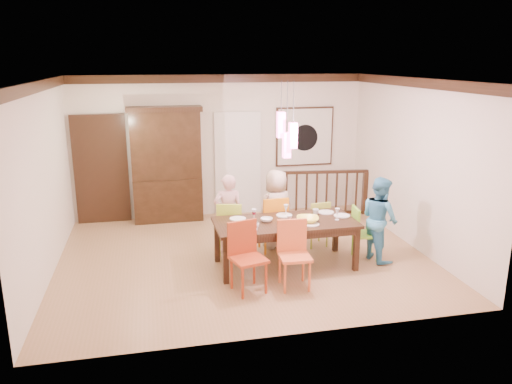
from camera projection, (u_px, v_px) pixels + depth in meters
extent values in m
plane|color=#A47D4F|center=(244.00, 257.00, 8.33)|extent=(6.00, 6.00, 0.00)
plane|color=white|center=(243.00, 79.00, 7.58)|extent=(6.00, 6.00, 0.00)
plane|color=beige|center=(221.00, 146.00, 10.31)|extent=(6.00, 0.00, 6.00)
plane|color=beige|center=(43.00, 182.00, 7.34)|extent=(0.00, 5.00, 5.00)
plane|color=beige|center=(415.00, 164.00, 8.56)|extent=(0.00, 5.00, 5.00)
cube|color=black|center=(101.00, 171.00, 9.88)|extent=(1.04, 0.07, 2.24)
cube|color=silver|center=(238.00, 165.00, 10.45)|extent=(0.97, 0.05, 2.22)
cube|color=black|center=(304.00, 137.00, 10.61)|extent=(1.25, 0.04, 1.25)
cube|color=silver|center=(305.00, 137.00, 10.59)|extent=(1.18, 0.02, 1.18)
cylinder|color=black|center=(305.00, 138.00, 10.58)|extent=(0.56, 0.01, 0.56)
cube|color=#F54997|center=(281.00, 125.00, 7.43)|extent=(0.11, 0.11, 0.38)
cylinder|color=black|center=(281.00, 96.00, 7.32)|extent=(0.01, 0.01, 0.46)
cube|color=#F54997|center=(293.00, 136.00, 7.40)|extent=(0.11, 0.11, 0.38)
cylinder|color=black|center=(294.00, 102.00, 7.28)|extent=(0.01, 0.01, 0.61)
cube|color=#F54997|center=(287.00, 145.00, 7.47)|extent=(0.11, 0.11, 0.38)
cylinder|color=black|center=(287.00, 107.00, 7.33)|extent=(0.01, 0.01, 0.76)
cube|color=black|center=(285.00, 223.00, 7.79)|extent=(2.22, 1.04, 0.05)
cube|color=black|center=(217.00, 241.00, 8.08)|extent=(0.08, 0.08, 0.70)
cube|color=black|center=(336.00, 232.00, 8.50)|extent=(0.08, 0.08, 0.70)
cube|color=black|center=(225.00, 261.00, 7.28)|extent=(0.08, 0.08, 0.70)
cube|color=black|center=(356.00, 250.00, 7.70)|extent=(0.08, 0.08, 0.70)
cube|color=black|center=(278.00, 219.00, 8.23)|extent=(2.01, 0.07, 0.10)
cube|color=black|center=(293.00, 237.00, 7.39)|extent=(2.01, 0.07, 0.10)
cube|color=#ADCD34|center=(230.00, 228.00, 8.40)|extent=(0.49, 0.49, 0.04)
cube|color=#ADCD34|center=(230.00, 214.00, 8.33)|extent=(0.41, 0.13, 0.45)
cylinder|color=#ADCD34|center=(222.00, 245.00, 8.26)|extent=(0.04, 0.04, 0.43)
cylinder|color=#ADCD34|center=(242.00, 243.00, 8.33)|extent=(0.04, 0.04, 0.43)
cylinder|color=#ADCD34|center=(219.00, 238.00, 8.58)|extent=(0.04, 0.04, 0.43)
cylinder|color=#ADCD34|center=(238.00, 237.00, 8.65)|extent=(0.04, 0.04, 0.43)
cube|color=orange|center=(272.00, 224.00, 8.53)|extent=(0.47, 0.47, 0.04)
cube|color=orange|center=(272.00, 209.00, 8.46)|extent=(0.44, 0.07, 0.48)
cylinder|color=orange|center=(264.00, 241.00, 8.38)|extent=(0.04, 0.04, 0.46)
cylinder|color=orange|center=(285.00, 240.00, 8.46)|extent=(0.04, 0.04, 0.46)
cylinder|color=orange|center=(260.00, 234.00, 8.72)|extent=(0.04, 0.04, 0.46)
cylinder|color=orange|center=(279.00, 233.00, 8.79)|extent=(0.04, 0.04, 0.46)
cube|color=#AFC03B|center=(316.00, 224.00, 8.76)|extent=(0.42, 0.42, 0.04)
cube|color=#AFC03B|center=(316.00, 212.00, 8.71)|extent=(0.37, 0.08, 0.41)
cylinder|color=#AFC03B|center=(310.00, 238.00, 8.64)|extent=(0.03, 0.03, 0.39)
cylinder|color=#AFC03B|center=(326.00, 237.00, 8.71)|extent=(0.03, 0.03, 0.39)
cylinder|color=#AFC03B|center=(305.00, 232.00, 8.93)|extent=(0.03, 0.03, 0.39)
cylinder|color=#AFC03B|center=(321.00, 231.00, 8.99)|extent=(0.03, 0.03, 0.39)
cube|color=#A13617|center=(249.00, 259.00, 6.99)|extent=(0.55, 0.55, 0.04)
cube|color=#A13617|center=(248.00, 242.00, 6.92)|extent=(0.44, 0.16, 0.49)
cylinder|color=#A13617|center=(238.00, 282.00, 6.84)|extent=(0.04, 0.04, 0.47)
cylinder|color=#A13617|center=(264.00, 280.00, 6.92)|extent=(0.04, 0.04, 0.47)
cylinder|color=#A13617|center=(234.00, 272.00, 7.19)|extent=(0.04, 0.04, 0.47)
cylinder|color=#A13617|center=(258.00, 269.00, 7.26)|extent=(0.04, 0.04, 0.47)
cube|color=#D45E2F|center=(295.00, 257.00, 7.12)|extent=(0.46, 0.46, 0.04)
cube|color=#D45E2F|center=(295.00, 240.00, 7.05)|extent=(0.44, 0.06, 0.48)
cylinder|color=#D45E2F|center=(286.00, 279.00, 6.98)|extent=(0.04, 0.04, 0.46)
cylinder|color=#D45E2F|center=(310.00, 276.00, 7.05)|extent=(0.04, 0.04, 0.46)
cylinder|color=#D45E2F|center=(279.00, 268.00, 7.31)|extent=(0.04, 0.04, 0.46)
cylinder|color=#D45E2F|center=(302.00, 266.00, 7.38)|extent=(0.04, 0.04, 0.46)
cube|color=#76BD2C|center=(366.00, 234.00, 8.17)|extent=(0.45, 0.45, 0.04)
cube|color=#76BD2C|center=(366.00, 220.00, 8.11)|extent=(0.09, 0.40, 0.43)
cylinder|color=#76BD2C|center=(360.00, 251.00, 8.04)|extent=(0.03, 0.03, 0.42)
cylinder|color=#76BD2C|center=(378.00, 249.00, 8.11)|extent=(0.03, 0.03, 0.42)
cylinder|color=#76BD2C|center=(352.00, 244.00, 8.34)|extent=(0.03, 0.03, 0.42)
cylinder|color=#76BD2C|center=(370.00, 242.00, 8.41)|extent=(0.03, 0.03, 0.42)
cube|color=black|center=(168.00, 199.00, 10.14)|extent=(1.36, 0.44, 0.88)
cube|color=black|center=(166.00, 145.00, 9.86)|extent=(1.36, 0.40, 1.36)
cube|color=black|center=(165.00, 143.00, 10.04)|extent=(1.17, 0.02, 1.17)
cube|color=black|center=(164.00, 109.00, 9.68)|extent=(1.46, 0.44, 0.10)
cube|color=black|center=(278.00, 196.00, 10.27)|extent=(0.13, 0.13, 0.92)
cube|color=black|center=(363.00, 191.00, 10.66)|extent=(0.13, 0.13, 0.92)
cube|color=black|center=(322.00, 172.00, 10.34)|extent=(2.00, 0.33, 0.06)
cube|color=black|center=(321.00, 212.00, 10.57)|extent=(1.88, 0.29, 0.05)
imported|color=beige|center=(228.00, 214.00, 8.40)|extent=(0.51, 0.36, 1.36)
imported|color=#BAA38D|center=(276.00, 209.00, 8.60)|extent=(0.78, 0.62, 1.39)
imported|color=#4294BA|center=(380.00, 219.00, 8.08)|extent=(0.64, 0.76, 1.39)
imported|color=yellow|center=(308.00, 220.00, 7.72)|extent=(0.43, 0.43, 0.08)
imported|color=white|center=(267.00, 220.00, 7.75)|extent=(0.24, 0.24, 0.06)
imported|color=silver|center=(255.00, 225.00, 7.45)|extent=(0.14, 0.14, 0.09)
imported|color=silver|center=(316.00, 212.00, 8.09)|extent=(0.13, 0.13, 0.10)
cylinder|color=white|center=(238.00, 219.00, 7.88)|extent=(0.26, 0.26, 0.01)
cylinder|color=white|center=(284.00, 215.00, 8.05)|extent=(0.26, 0.26, 0.01)
cylinder|color=white|center=(326.00, 212.00, 8.21)|extent=(0.26, 0.26, 0.01)
cylinder|color=white|center=(249.00, 229.00, 7.40)|extent=(0.26, 0.26, 0.01)
cylinder|color=white|center=(311.00, 224.00, 7.62)|extent=(0.26, 0.26, 0.01)
cylinder|color=white|center=(342.00, 216.00, 8.03)|extent=(0.26, 0.26, 0.01)
cube|color=#D83359|center=(289.00, 227.00, 7.49)|extent=(0.18, 0.14, 0.01)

